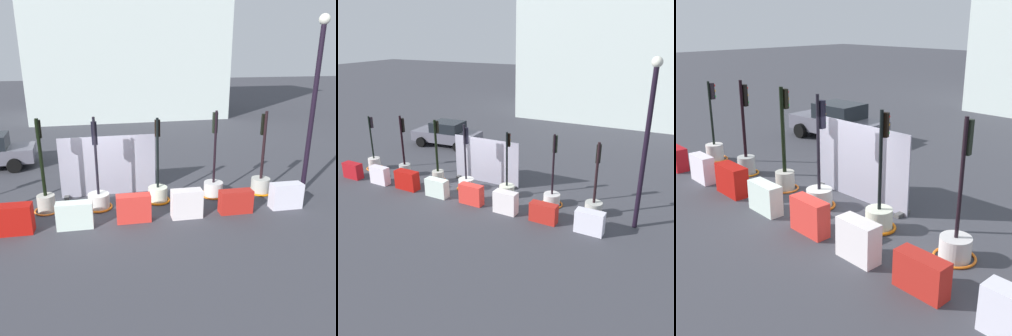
{
  "view_description": "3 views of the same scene",
  "coord_description": "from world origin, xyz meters",
  "views": [
    {
      "loc": [
        -0.2,
        -10.73,
        4.95
      ],
      "look_at": [
        2.16,
        -0.17,
        1.34
      ],
      "focal_mm": 36.95,
      "sensor_mm": 36.0,
      "label": 1
    },
    {
      "loc": [
        8.53,
        -13.07,
        6.96
      ],
      "look_at": [
        1.68,
        0.58,
        1.2
      ],
      "focal_mm": 39.32,
      "sensor_mm": 36.0,
      "label": 2
    },
    {
      "loc": [
        8.21,
        -7.18,
        4.86
      ],
      "look_at": [
        0.34,
        0.58,
        1.12
      ],
      "focal_mm": 46.98,
      "sensor_mm": 36.0,
      "label": 3
    }
  ],
  "objects": [
    {
      "name": "ground_plane",
      "position": [
        0.0,
        0.0,
        0.0
      ],
      "size": [
        120.0,
        120.0,
        0.0
      ],
      "primitive_type": "plane",
      "color": "#3B3B43"
    },
    {
      "name": "traffic_light_0",
      "position": [
        -5.96,
        0.22,
        0.46
      ],
      "size": [
        0.9,
        0.9,
        2.84
      ],
      "color": "silver",
      "rests_on": "ground_plane"
    },
    {
      "name": "traffic_light_1",
      "position": [
        -3.86,
        0.21,
        0.55
      ],
      "size": [
        0.8,
        0.8,
        3.08
      ],
      "color": "#AFB0AD",
      "rests_on": "ground_plane"
    },
    {
      "name": "traffic_light_2",
      "position": [
        -1.83,
        0.25,
        0.58
      ],
      "size": [
        0.82,
        0.82,
        3.08
      ],
      "color": "#B3B0A5",
      "rests_on": "ground_plane"
    },
    {
      "name": "traffic_light_3",
      "position": [
        -0.14,
        0.13,
        0.47
      ],
      "size": [
        0.89,
        0.89,
        3.08
      ],
      "color": "silver",
      "rests_on": "ground_plane"
    },
    {
      "name": "traffic_light_4",
      "position": [
        1.89,
        0.25,
        0.4
      ],
      "size": [
        0.86,
        0.86,
        2.95
      ],
      "color": "silver",
      "rests_on": "ground_plane"
    },
    {
      "name": "traffic_light_5",
      "position": [
        3.97,
        0.34,
        0.44
      ],
      "size": [
        0.94,
        0.94,
        3.1
      ],
      "color": "silver",
      "rests_on": "ground_plane"
    },
    {
      "name": "traffic_light_6",
      "position": [
        5.76,
        0.21,
        0.46
      ],
      "size": [
        0.91,
        0.91,
        3.04
      ],
      "color": "#B7B7AE",
      "rests_on": "ground_plane"
    },
    {
      "name": "construction_barrier_0",
      "position": [
        -5.94,
        -1.23,
        0.39
      ],
      "size": [
        1.01,
        0.46,
        0.78
      ],
      "color": "#B3131A",
      "rests_on": "ground_plane"
    },
    {
      "name": "construction_barrier_1",
      "position": [
        -4.2,
        -1.18,
        0.43
      ],
      "size": [
        0.98,
        0.41,
        0.86
      ],
      "color": "white",
      "rests_on": "ground_plane"
    },
    {
      "name": "construction_barrier_2",
      "position": [
        -2.61,
        -1.08,
        0.44
      ],
      "size": [
        1.15,
        0.5,
        0.88
      ],
      "color": "#B2120C",
      "rests_on": "ground_plane"
    },
    {
      "name": "construction_barrier_3",
      "position": [
        -0.88,
        -1.13,
        0.41
      ],
      "size": [
        1.07,
        0.44,
        0.81
      ],
      "color": "silver",
      "rests_on": "ground_plane"
    },
    {
      "name": "construction_barrier_4",
      "position": [
        0.88,
        -1.09,
        0.43
      ],
      "size": [
        1.06,
        0.43,
        0.87
      ],
      "color": "red",
      "rests_on": "ground_plane"
    },
    {
      "name": "construction_barrier_5",
      "position": [
        2.54,
        -1.16,
        0.46
      ],
      "size": [
        0.98,
        0.46,
        0.91
      ],
      "color": "white",
      "rests_on": "ground_plane"
    },
    {
      "name": "construction_barrier_6",
      "position": [
        4.18,
        -1.19,
        0.38
      ],
      "size": [
        1.08,
        0.44,
        0.76
      ],
      "color": "red",
      "rests_on": "ground_plane"
    },
    {
      "name": "construction_barrier_7",
      "position": [
        5.97,
        -1.2,
        0.43
      ],
      "size": [
        1.06,
        0.47,
        0.86
      ],
      "color": "silver",
      "rests_on": "ground_plane"
    },
    {
      "name": "car_grey_saloon",
      "position": [
        -4.97,
        5.48,
        0.76
      ],
      "size": [
        4.39,
        2.32,
        1.54
      ],
      "color": "slate",
      "rests_on": "ground_plane"
    },
    {
      "name": "building_main_facade",
      "position": [
        2.92,
        18.55,
        8.24
      ],
      "size": [
        15.48,
        8.0,
        16.44
      ],
      "color": "silver",
      "rests_on": "ground_plane"
    },
    {
      "name": "street_lamp_post",
      "position": [
        7.4,
        -0.01,
        3.57
      ],
      "size": [
        0.36,
        0.36,
        6.17
      ],
      "color": "black",
      "rests_on": "ground_plane"
    },
    {
      "name": "site_fence_panel",
      "position": [
        0.28,
        1.26,
        1.04
      ],
      "size": [
        3.41,
        0.5,
        2.19
      ],
      "color": "#9998AB",
      "rests_on": "ground_plane"
    }
  ]
}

